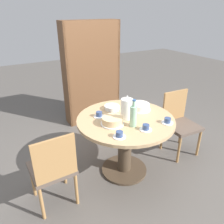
{
  "coord_description": "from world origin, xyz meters",
  "views": [
    {
      "loc": [
        -1.26,
        -1.87,
        1.91
      ],
      "look_at": [
        0.0,
        0.32,
        0.71
      ],
      "focal_mm": 35.0,
      "sensor_mm": 36.0,
      "label": 1
    }
  ],
  "objects_px": {
    "cup_b": "(167,121)",
    "coffee_pot": "(127,108)",
    "cake_main": "(140,107)",
    "cup_c": "(99,115)",
    "bookshelf": "(93,73)",
    "water_bottle": "(133,116)",
    "cup_a": "(119,135)",
    "cup_d": "(146,128)",
    "chair_b": "(179,121)",
    "chair_a": "(53,168)",
    "cake_second": "(112,121)"
  },
  "relations": [
    {
      "from": "bookshelf",
      "to": "cake_second",
      "type": "height_order",
      "value": "bookshelf"
    },
    {
      "from": "chair_a",
      "to": "cake_second",
      "type": "bearing_deg",
      "value": -178.12
    },
    {
      "from": "cake_main",
      "to": "cup_a",
      "type": "height_order",
      "value": "cake_main"
    },
    {
      "from": "chair_b",
      "to": "cup_c",
      "type": "bearing_deg",
      "value": 174.62
    },
    {
      "from": "chair_a",
      "to": "cup_a",
      "type": "relative_size",
      "value": 6.79
    },
    {
      "from": "cup_b",
      "to": "water_bottle",
      "type": "bearing_deg",
      "value": 159.77
    },
    {
      "from": "water_bottle",
      "to": "cup_d",
      "type": "distance_m",
      "value": 0.18
    },
    {
      "from": "water_bottle",
      "to": "cup_a",
      "type": "bearing_deg",
      "value": -154.36
    },
    {
      "from": "cake_main",
      "to": "cup_c",
      "type": "relative_size",
      "value": 2.09
    },
    {
      "from": "chair_a",
      "to": "cake_main",
      "type": "distance_m",
      "value": 1.25
    },
    {
      "from": "cup_c",
      "to": "bookshelf",
      "type": "bearing_deg",
      "value": 67.44
    },
    {
      "from": "cake_main",
      "to": "cake_second",
      "type": "xyz_separation_m",
      "value": [
        -0.49,
        -0.16,
        0.0
      ]
    },
    {
      "from": "cake_main",
      "to": "water_bottle",
      "type": "bearing_deg",
      "value": -135.95
    },
    {
      "from": "chair_a",
      "to": "cake_second",
      "type": "distance_m",
      "value": 0.78
    },
    {
      "from": "cup_b",
      "to": "cake_second",
      "type": "bearing_deg",
      "value": 152.23
    },
    {
      "from": "cup_c",
      "to": "chair_b",
      "type": "bearing_deg",
      "value": -9.04
    },
    {
      "from": "cake_second",
      "to": "coffee_pot",
      "type": "bearing_deg",
      "value": 12.63
    },
    {
      "from": "cup_b",
      "to": "cup_d",
      "type": "distance_m",
      "value": 0.3
    },
    {
      "from": "cup_b",
      "to": "cake_main",
      "type": "bearing_deg",
      "value": 96.67
    },
    {
      "from": "cup_c",
      "to": "cake_second",
      "type": "bearing_deg",
      "value": -79.52
    },
    {
      "from": "cake_second",
      "to": "cup_d",
      "type": "relative_size",
      "value": 1.98
    },
    {
      "from": "bookshelf",
      "to": "cake_second",
      "type": "bearing_deg",
      "value": 71.86
    },
    {
      "from": "cup_d",
      "to": "cup_b",
      "type": "bearing_deg",
      "value": 0.32
    },
    {
      "from": "coffee_pot",
      "to": "cup_c",
      "type": "bearing_deg",
      "value": 144.53
    },
    {
      "from": "cup_a",
      "to": "cup_c",
      "type": "xyz_separation_m",
      "value": [
        0.03,
        0.5,
        0.0
      ]
    },
    {
      "from": "cup_a",
      "to": "chair_a",
      "type": "bearing_deg",
      "value": 160.42
    },
    {
      "from": "cake_main",
      "to": "cup_c",
      "type": "distance_m",
      "value": 0.54
    },
    {
      "from": "coffee_pot",
      "to": "cup_a",
      "type": "xyz_separation_m",
      "value": [
        -0.29,
        -0.31,
        -0.1
      ]
    },
    {
      "from": "cake_main",
      "to": "cup_b",
      "type": "bearing_deg",
      "value": -83.33
    },
    {
      "from": "cup_b",
      "to": "coffee_pot",
      "type": "bearing_deg",
      "value": 134.09
    },
    {
      "from": "chair_b",
      "to": "coffee_pot",
      "type": "height_order",
      "value": "coffee_pot"
    },
    {
      "from": "water_bottle",
      "to": "cake_second",
      "type": "distance_m",
      "value": 0.24
    },
    {
      "from": "coffee_pot",
      "to": "cup_d",
      "type": "height_order",
      "value": "coffee_pot"
    },
    {
      "from": "water_bottle",
      "to": "cake_main",
      "type": "xyz_separation_m",
      "value": [
        0.32,
        0.31,
        -0.09
      ]
    },
    {
      "from": "coffee_pot",
      "to": "cake_main",
      "type": "distance_m",
      "value": 0.3
    },
    {
      "from": "cup_b",
      "to": "bookshelf",
      "type": "bearing_deg",
      "value": 90.43
    },
    {
      "from": "cake_second",
      "to": "chair_b",
      "type": "bearing_deg",
      "value": 2.53
    },
    {
      "from": "chair_b",
      "to": "coffee_pot",
      "type": "distance_m",
      "value": 0.99
    },
    {
      "from": "coffee_pot",
      "to": "cup_b",
      "type": "bearing_deg",
      "value": -45.91
    },
    {
      "from": "cake_second",
      "to": "cup_b",
      "type": "height_order",
      "value": "cake_second"
    },
    {
      "from": "water_bottle",
      "to": "cup_a",
      "type": "height_order",
      "value": "water_bottle"
    },
    {
      "from": "coffee_pot",
      "to": "cup_b",
      "type": "distance_m",
      "value": 0.47
    },
    {
      "from": "bookshelf",
      "to": "cake_second",
      "type": "distance_m",
      "value": 1.69
    },
    {
      "from": "cake_main",
      "to": "cup_d",
      "type": "height_order",
      "value": "cake_main"
    },
    {
      "from": "bookshelf",
      "to": "water_bottle",
      "type": "xyz_separation_m",
      "value": [
        -0.35,
        -1.75,
        0.01
      ]
    },
    {
      "from": "chair_b",
      "to": "cup_b",
      "type": "relative_size",
      "value": 6.79
    },
    {
      "from": "cup_d",
      "to": "coffee_pot",
      "type": "bearing_deg",
      "value": 93.56
    },
    {
      "from": "chair_b",
      "to": "cup_d",
      "type": "distance_m",
      "value": 0.99
    },
    {
      "from": "cup_d",
      "to": "cake_second",
      "type": "bearing_deg",
      "value": 129.8
    },
    {
      "from": "chair_b",
      "to": "water_bottle",
      "type": "xyz_separation_m",
      "value": [
        -0.95,
        -0.2,
        0.41
      ]
    }
  ]
}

